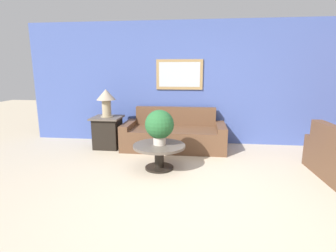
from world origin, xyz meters
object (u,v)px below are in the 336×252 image
side_table (108,132)px  table_lamp (106,99)px  couch_main (174,135)px  potted_plant_on_table (159,125)px  coffee_table (159,151)px

side_table → table_lamp: size_ratio=1.15×
couch_main → side_table: (-1.37, -0.12, 0.06)m
potted_plant_on_table → coffee_table: bearing=-108.9°
table_lamp → potted_plant_on_table: (1.25, -1.05, -0.30)m
couch_main → potted_plant_on_table: bearing=-96.0°
coffee_table → table_lamp: (-1.24, 1.07, 0.73)m
couch_main → table_lamp: 1.57m
table_lamp → potted_plant_on_table: 1.66m
table_lamp → side_table: bearing=0.0°
coffee_table → potted_plant_on_table: (0.01, 0.02, 0.43)m
coffee_table → potted_plant_on_table: 0.43m
table_lamp → potted_plant_on_table: size_ratio=0.99×
couch_main → coffee_table: couch_main is taller
coffee_table → side_table: size_ratio=1.31×
couch_main → table_lamp: size_ratio=3.67×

